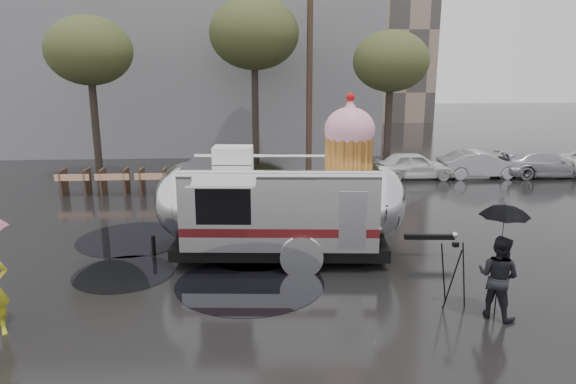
{
  "coord_description": "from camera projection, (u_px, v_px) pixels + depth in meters",
  "views": [
    {
      "loc": [
        -0.12,
        -9.98,
        4.83
      ],
      "look_at": [
        0.75,
        2.74,
        1.73
      ],
      "focal_mm": 32.0,
      "sensor_mm": 36.0,
      "label": 1
    }
  ],
  "objects": [
    {
      "name": "tree_right",
      "position": [
        391.0,
        62.0,
        22.63
      ],
      "size": [
        3.36,
        3.36,
        6.42
      ],
      "color": "#382D26",
      "rests_on": "ground"
    },
    {
      "name": "airstream_trailer",
      "position": [
        284.0,
        200.0,
        13.15
      ],
      "size": [
        8.0,
        3.22,
        4.32
      ],
      "rotation": [
        0.0,
        0.0,
        -0.08
      ],
      "color": "silver",
      "rests_on": "ground"
    },
    {
      "name": "barricade_row",
      "position": [
        115.0,
        181.0,
        20.0
      ],
      "size": [
        4.3,
        0.8,
        1.0
      ],
      "color": "#473323",
      "rests_on": "ground"
    },
    {
      "name": "person_right",
      "position": [
        498.0,
        277.0,
        10.04
      ],
      "size": [
        0.87,
        0.9,
        1.68
      ],
      "primitive_type": "imported",
      "rotation": [
        0.0,
        0.0,
        2.3
      ],
      "color": "black",
      "rests_on": "ground"
    },
    {
      "name": "tripod",
      "position": [
        454.0,
        269.0,
        10.53
      ],
      "size": [
        0.52,
        0.58,
        1.39
      ],
      "rotation": [
        0.0,
        0.0,
        0.08
      ],
      "color": "black",
      "rests_on": "ground"
    },
    {
      "name": "puddles",
      "position": [
        241.0,
        275.0,
        12.26
      ],
      "size": [
        12.81,
        10.74,
        0.01
      ],
      "color": "black",
      "rests_on": "ground"
    },
    {
      "name": "umbrella_black",
      "position": [
        504.0,
        223.0,
        9.78
      ],
      "size": [
        1.14,
        1.14,
        2.33
      ],
      "color": "black",
      "rests_on": "ground"
    },
    {
      "name": "ground",
      "position": [
        262.0,
        302.0,
        10.83
      ],
      "size": [
        120.0,
        120.0,
        0.0
      ],
      "primitive_type": "plane",
      "color": "black",
      "rests_on": "ground"
    },
    {
      "name": "utility_pole",
      "position": [
        310.0,
        72.0,
        23.47
      ],
      "size": [
        1.6,
        0.28,
        9.0
      ],
      "color": "#473323",
      "rests_on": "ground"
    },
    {
      "name": "parked_cars",
      "position": [
        518.0,
        161.0,
        23.07
      ],
      "size": [
        13.2,
        1.9,
        1.5
      ],
      "color": "silver",
      "rests_on": "ground"
    },
    {
      "name": "grey_building",
      "position": [
        190.0,
        40.0,
        32.29
      ],
      "size": [
        22.0,
        12.0,
        13.0
      ],
      "primitive_type": "cube",
      "color": "slate",
      "rests_on": "ground"
    },
    {
      "name": "tree_left",
      "position": [
        89.0,
        51.0,
        21.67
      ],
      "size": [
        3.64,
        3.64,
        6.95
      ],
      "color": "#382D26",
      "rests_on": "ground"
    },
    {
      "name": "tree_mid",
      "position": [
        254.0,
        34.0,
        23.87
      ],
      "size": [
        4.2,
        4.2,
        8.03
      ],
      "color": "#382D26",
      "rests_on": "ground"
    }
  ]
}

